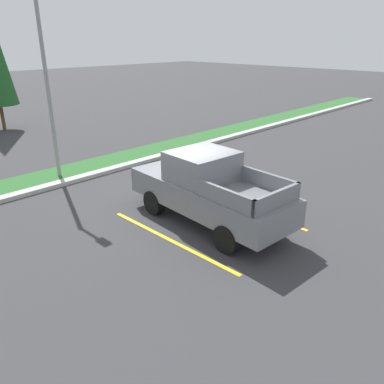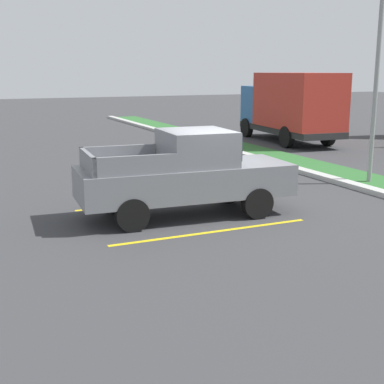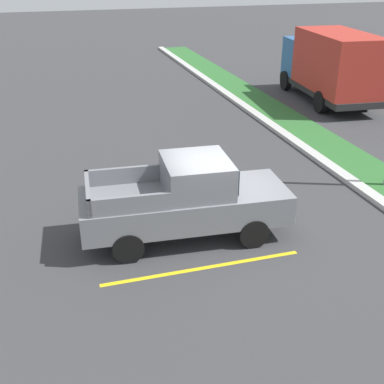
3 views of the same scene
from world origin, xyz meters
name	(u,v)px [view 3 (image 3 of 3)]	position (x,y,z in m)	size (l,w,h in m)	color
ground_plane	(221,231)	(0.00, 0.00, 0.00)	(120.00, 120.00, 0.00)	#38383A
parking_line_near	(170,209)	(-1.59, -0.99, 0.00)	(0.12, 4.80, 0.01)	yellow
parking_line_far	(203,268)	(1.51, -0.99, 0.00)	(0.12, 4.80, 0.01)	yellow
curb_strip	(384,204)	(0.00, 5.00, 0.07)	(56.00, 0.40, 0.15)	#B2B2AD
pickup_truck_main	(187,200)	(-0.04, -0.94, 1.04)	(2.26, 5.35, 2.10)	black
cargo_truck_distant	(331,64)	(-10.53, 9.30, 1.85)	(6.98, 3.03, 3.40)	black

